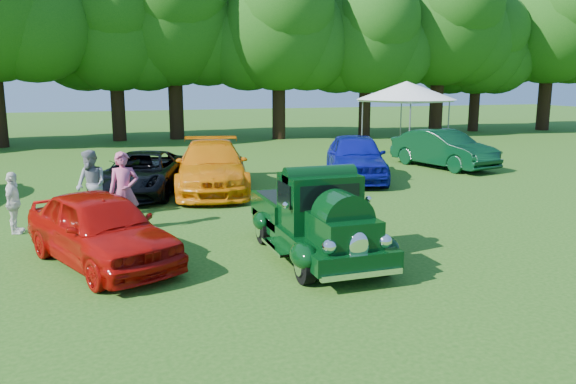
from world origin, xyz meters
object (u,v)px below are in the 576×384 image
object	(u,v)px
hero_pickup	(316,220)
canopy_tent	(406,91)
back_car_green	(443,149)
spectator_white	(13,203)
back_car_orange	(212,167)
spectator_pink	(124,191)
spectator_grey	(91,185)
red_convertible	(101,228)
back_car_blue	(356,157)
back_car_black	(143,174)

from	to	relation	value
hero_pickup	canopy_tent	world-z (taller)	canopy_tent
back_car_green	spectator_white	size ratio (longest dim) A/B	3.19
back_car_orange	canopy_tent	bearing A→B (deg)	39.75
spectator_pink	spectator_grey	bearing A→B (deg)	119.28
back_car_orange	spectator_pink	world-z (taller)	spectator_pink
red_convertible	back_car_orange	bearing A→B (deg)	38.18
red_convertible	spectator_pink	bearing A→B (deg)	52.98
back_car_blue	spectator_grey	distance (m)	9.54
hero_pickup	back_car_orange	distance (m)	7.53
canopy_tent	back_car_orange	bearing A→B (deg)	-150.47
red_convertible	back_car_black	distance (m)	6.92
spectator_grey	spectator_white	distance (m)	1.98
hero_pickup	back_car_black	world-z (taller)	hero_pickup
hero_pickup	red_convertible	distance (m)	4.26
back_car_orange	back_car_green	size ratio (longest dim) A/B	1.17
back_car_blue	back_car_green	bearing A→B (deg)	37.17
hero_pickup	canopy_tent	xyz separation A→B (m)	(9.81, 13.45, 2.30)
spectator_white	back_car_green	bearing A→B (deg)	-63.52
hero_pickup	back_car_green	world-z (taller)	hero_pickup
red_convertible	canopy_tent	distance (m)	18.99
back_car_blue	canopy_tent	size ratio (longest dim) A/B	0.81
back_car_orange	red_convertible	bearing A→B (deg)	-107.26
hero_pickup	spectator_grey	size ratio (longest dim) A/B	2.47
spectator_white	back_car_blue	bearing A→B (deg)	-62.60
back_car_orange	back_car_blue	size ratio (longest dim) A/B	1.12
back_car_black	back_car_green	distance (m)	12.35
back_car_orange	spectator_grey	bearing A→B (deg)	-133.27
hero_pickup	back_car_black	distance (m)	8.15
back_car_black	back_car_blue	size ratio (longest dim) A/B	0.98
back_car_black	spectator_white	size ratio (longest dim) A/B	3.27
hero_pickup	red_convertible	size ratio (longest dim) A/B	1.05
back_car_orange	back_car_green	world-z (taller)	back_car_orange
spectator_pink	red_convertible	bearing A→B (deg)	-100.55
red_convertible	spectator_grey	bearing A→B (deg)	68.61
hero_pickup	back_car_blue	distance (m)	9.18
back_car_black	back_car_orange	bearing A→B (deg)	16.65
hero_pickup	red_convertible	xyz separation A→B (m)	(-4.18, 0.82, -0.03)
back_car_blue	spectator_grey	xyz separation A→B (m)	(-9.01, -3.15, 0.07)
canopy_tent	spectator_pink	bearing A→B (deg)	-142.89
back_car_black	hero_pickup	bearing A→B (deg)	-49.31
back_car_blue	spectator_white	xyz separation A→B (m)	(-10.73, -4.11, -0.10)
spectator_pink	spectator_grey	world-z (taller)	spectator_pink
back_car_green	spectator_white	world-z (taller)	back_car_green
back_car_blue	canopy_tent	world-z (taller)	canopy_tent
spectator_white	hero_pickup	bearing A→B (deg)	-115.58
hero_pickup	back_car_black	bearing A→B (deg)	110.77
hero_pickup	red_convertible	world-z (taller)	hero_pickup
back_car_black	spectator_pink	size ratio (longest dim) A/B	2.52
back_car_black	red_convertible	bearing A→B (deg)	-80.78
spectator_grey	spectator_pink	bearing A→B (deg)	-6.01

